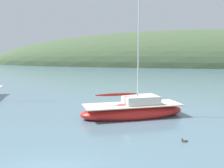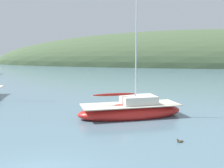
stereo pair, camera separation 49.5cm
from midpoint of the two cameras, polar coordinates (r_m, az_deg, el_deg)
name	(u,v)px [view 2 (the right image)]	position (r m, az deg, el deg)	size (l,w,h in m)	color
far_shoreline_hill	(222,65)	(92.88, 21.68, 3.66)	(150.00, 36.00, 26.29)	#425638
sailboat_black_sloop	(131,111)	(20.49, 4.63, -5.45)	(8.19, 5.48, 11.44)	red
duck_straggler	(180,141)	(15.60, 14.65, -11.29)	(0.42, 0.28, 0.24)	brown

